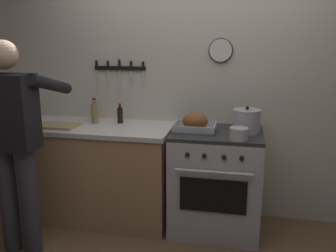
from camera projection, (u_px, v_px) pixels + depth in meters
wall_back at (198, 79)px, 3.30m from camera, size 6.00×0.13×2.60m
counter_block at (66, 168)px, 3.40m from camera, size 2.03×0.65×0.90m
stove at (216, 181)px, 3.12m from camera, size 0.76×0.67×0.90m
person_cook at (14, 136)px, 2.67m from camera, size 0.51×0.63×1.66m
roasting_pan at (195, 123)px, 3.01m from camera, size 0.35×0.26×0.16m
stock_pot at (247, 121)px, 2.96m from camera, size 0.23×0.23×0.22m
saucepan at (239, 134)px, 2.75m from camera, size 0.15×0.15×0.10m
cutting_board at (58, 126)px, 3.17m from camera, size 0.36×0.24×0.02m
bottle_soy_sauce at (120, 115)px, 3.30m from camera, size 0.05×0.05×0.19m
bottle_hot_sauce at (95, 112)px, 3.39m from camera, size 0.05×0.05×0.21m
bottle_vinegar at (94, 113)px, 3.29m from camera, size 0.06×0.06×0.23m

